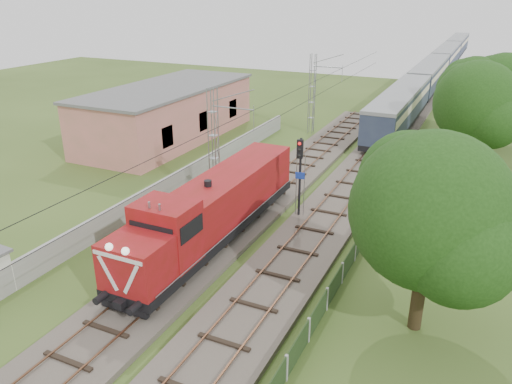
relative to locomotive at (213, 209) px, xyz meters
The scene contains 14 objects.
ground 6.90m from the locomotive, 90.00° to the right, with size 140.00×140.00×0.00m, color #384E1D.
track_main 2.07m from the locomotive, 90.00° to the left, with size 4.20×70.00×0.45m.
track_side 14.50m from the locomotive, 69.62° to the left, with size 4.20×80.00×0.45m.
catenary 6.47m from the locomotive, 118.37° to the left, with size 3.31×70.00×8.00m.
boundary_wall 8.61m from the locomotive, 139.98° to the left, with size 0.25×40.00×1.50m, color #9E9E99.
station_building 23.02m from the locomotive, 130.66° to the left, with size 8.40×20.40×5.22m.
fence 8.89m from the locomotive, 23.88° to the right, with size 0.12×32.00×1.20m.
locomotive is the anchor object (origin of this frame).
coach_rake 65.54m from the locomotive, 85.62° to the left, with size 3.09×92.09×3.57m.
signal_post 6.33m from the locomotive, 57.50° to the left, with size 0.60×0.47×5.43m.
tree_a 12.84m from the locomotive, 14.53° to the right, with size 6.88×6.55×8.92m.
tree_b 23.56m from the locomotive, 57.46° to the left, with size 6.88×6.56×8.92m.
tree_c 30.98m from the locomotive, 67.23° to the left, with size 6.34×6.04×8.22m.
tree_d 32.60m from the locomotive, 63.74° to the left, with size 6.62×6.31×8.59m.
Camera 1 is at (13.32, -16.00, 13.87)m, focal length 35.00 mm.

